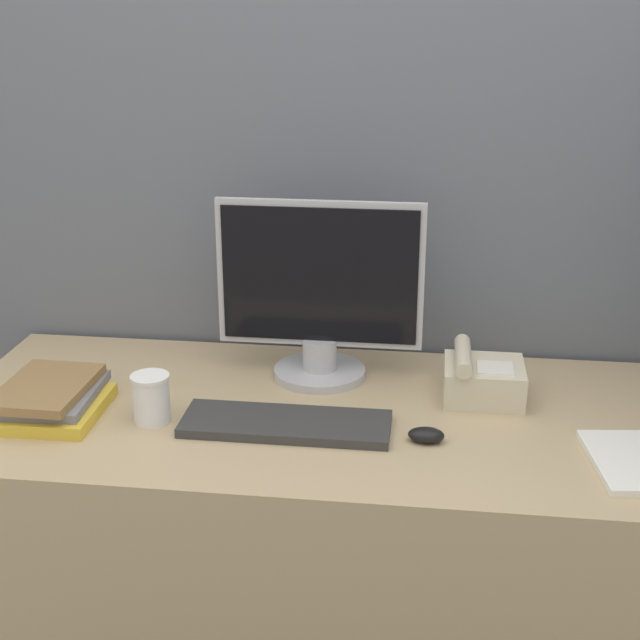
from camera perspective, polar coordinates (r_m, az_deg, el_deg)
The scene contains 8 objects.
cubicle_panel_rear at distance 2.27m, azimuth 1.68°, elevation 1.20°, with size 2.08×0.04×1.72m.
desk at distance 2.13m, azimuth 0.42°, elevation -14.90°, with size 1.68×0.73×0.75m.
monitor at distance 2.04m, azimuth -0.02°, elevation 1.27°, with size 0.47×0.22×0.42m.
keyboard at distance 1.86m, azimuth -2.19°, elevation -6.66°, with size 0.43×0.15×0.02m.
mouse at distance 1.82m, azimuth 6.81°, elevation -7.32°, with size 0.07×0.05×0.03m.
coffee_cup at distance 1.91m, azimuth -10.75°, elevation -4.94°, with size 0.08×0.08×0.11m.
book_stack at distance 2.01m, azimuth -17.07°, elevation -4.84°, with size 0.24×0.26×0.07m.
desk_telephone at distance 2.02m, azimuth 10.32°, elevation -3.72°, with size 0.18×0.18×0.12m.
Camera 1 is at (0.21, -1.37, 1.60)m, focal length 50.00 mm.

